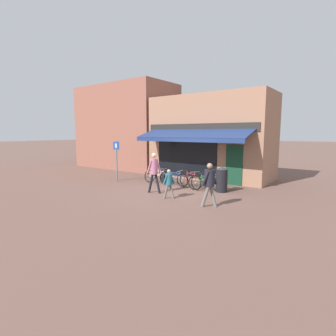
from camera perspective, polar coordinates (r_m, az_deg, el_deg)
ground_plane at (r=12.21m, az=0.72°, el=-5.08°), size 160.00×160.00×0.00m
shop_front at (r=16.05m, az=9.23°, el=6.65°), size 7.19×4.51×4.87m
neighbour_building at (r=21.07m, az=-9.05°, el=8.73°), size 7.69×4.00×6.22m
bike_rack_rail at (r=13.22m, az=3.21°, el=-2.00°), size 3.59×0.04×0.57m
bicycle_silver at (r=14.02m, az=-2.35°, el=-1.86°), size 1.71×0.52×0.85m
bicycle_blue at (r=13.42m, az=1.20°, el=-2.30°), size 1.81×0.52×0.84m
bicycle_red at (r=12.85m, az=4.75°, el=-2.66°), size 1.63×0.76×0.88m
bicycle_green at (r=12.42m, az=8.41°, el=-3.20°), size 1.70×0.77×0.83m
pedestrian_adult at (r=11.71m, az=-3.04°, el=-0.07°), size 0.63×0.47×1.82m
pedestrian_child at (r=10.76m, az=0.05°, el=-2.74°), size 0.50×0.49×1.23m
pedestrian_second_adult at (r=9.64m, az=9.01°, el=-2.70°), size 0.54×0.67×1.63m
litter_bin at (r=12.23m, az=11.61°, el=-2.46°), size 0.54×0.54×1.15m
parking_sign at (r=14.89m, az=-11.15°, el=2.52°), size 0.44×0.07×2.27m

